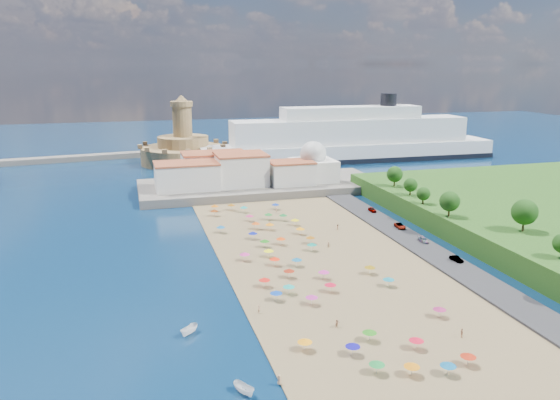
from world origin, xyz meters
name	(u,v)px	position (x,y,z in m)	size (l,w,h in m)	color
ground	(292,256)	(0.00, 0.00, 0.00)	(700.00, 700.00, 0.00)	#071938
terrace	(261,186)	(10.00, 73.00, 1.50)	(90.00, 36.00, 3.00)	#59544C
jetty	(191,173)	(-12.00, 108.00, 1.20)	(18.00, 70.00, 2.40)	#59544C
waterfront_buildings	(226,171)	(-3.05, 73.64, 7.88)	(57.00, 29.00, 11.00)	silver
domed_building	(313,165)	(30.00, 71.00, 8.97)	(16.00, 16.00, 15.00)	silver
fortress	(183,150)	(-12.00, 138.00, 6.68)	(40.00, 40.00, 32.40)	#A57E52
cruise_ship	(350,141)	(67.85, 124.48, 9.54)	(147.78, 23.80, 32.23)	black
beach_parasols	(297,259)	(-1.29, -8.04, 2.15)	(33.00, 113.69, 2.20)	gray
beachgoers	(312,253)	(4.35, -2.70, 1.10)	(37.77, 93.53, 1.85)	tan
moored_boats	(213,357)	(-26.49, -44.00, 0.82)	(9.29, 24.34, 1.64)	white
parked_cars	(406,229)	(36.00, 8.52, 1.34)	(2.76, 50.56, 1.34)	gray
hillside_trees	(487,211)	(48.87, -8.54, 10.13)	(17.15, 104.69, 8.14)	#382314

